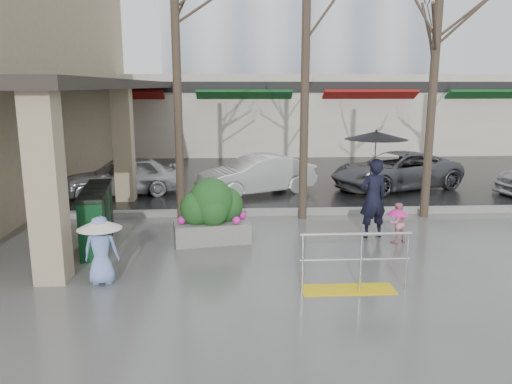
{
  "coord_description": "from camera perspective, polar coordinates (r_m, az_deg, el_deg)",
  "views": [
    {
      "loc": [
        -0.71,
        -9.16,
        3.45
      ],
      "look_at": [
        -0.18,
        0.9,
        1.3
      ],
      "focal_mm": 35.0,
      "sensor_mm": 36.0,
      "label": 1
    }
  ],
  "objects": [
    {
      "name": "ground",
      "position": [
        9.81,
        1.34,
        -8.54
      ],
      "size": [
        120.0,
        120.0,
        0.0
      ],
      "primitive_type": "plane",
      "color": "#51514F",
      "rests_on": "ground"
    },
    {
      "name": "street_asphalt",
      "position": [
        31.36,
        -1.72,
        5.72
      ],
      "size": [
        120.0,
        36.0,
        0.01
      ],
      "primitive_type": "cube",
      "color": "black",
      "rests_on": "ground"
    },
    {
      "name": "curb",
      "position": [
        13.6,
        0.06,
        -2.32
      ],
      "size": [
        120.0,
        0.3,
        0.15
      ],
      "primitive_type": "cube",
      "color": "gray",
      "rests_on": "ground"
    },
    {
      "name": "canopy_slab",
      "position": [
        17.64,
        -16.82,
        12.11
      ],
      "size": [
        2.8,
        18.0,
        0.25
      ],
      "primitive_type": "cube",
      "color": "#2D2823",
      "rests_on": "pillar_front"
    },
    {
      "name": "pillar_front",
      "position": [
        9.38,
        -22.84,
        0.66
      ],
      "size": [
        0.55,
        0.55,
        3.5
      ],
      "primitive_type": "cube",
      "color": "tan",
      "rests_on": "ground"
    },
    {
      "name": "pillar_back",
      "position": [
        15.58,
        -14.88,
        5.37
      ],
      "size": [
        0.55,
        0.55,
        3.5
      ],
      "primitive_type": "cube",
      "color": "tan",
      "rests_on": "ground"
    },
    {
      "name": "storefront_row",
      "position": [
        27.3,
        2.72,
        9.0
      ],
      "size": [
        34.0,
        6.74,
        4.0
      ],
      "color": "beige",
      "rests_on": "ground"
    },
    {
      "name": "handrail",
      "position": [
        8.78,
        10.95,
        -8.68
      ],
      "size": [
        1.9,
        0.5,
        1.03
      ],
      "color": "yellow",
      "rests_on": "ground"
    },
    {
      "name": "tree_west",
      "position": [
        12.93,
        -9.24,
        19.15
      ],
      "size": [
        3.2,
        3.2,
        6.8
      ],
      "color": "#382B21",
      "rests_on": "ground"
    },
    {
      "name": "tree_midwest",
      "position": [
        13.03,
        5.78,
        19.85
      ],
      "size": [
        3.2,
        3.2,
        7.0
      ],
      "color": "#382B21",
      "rests_on": "ground"
    },
    {
      "name": "tree_mideast",
      "position": [
        13.86,
        20.01,
        17.19
      ],
      "size": [
        3.2,
        3.2,
        6.5
      ],
      "color": "#382B21",
      "rests_on": "ground"
    },
    {
      "name": "woman",
      "position": [
        11.63,
        13.36,
        2.05
      ],
      "size": [
        1.42,
        1.42,
        2.5
      ],
      "rotation": [
        0.0,
        0.0,
        3.39
      ],
      "color": "black",
      "rests_on": "ground"
    },
    {
      "name": "child_pink",
      "position": [
        11.57,
        15.82,
        -3.09
      ],
      "size": [
        0.53,
        0.49,
        0.91
      ],
      "rotation": [
        0.0,
        0.0,
        3.47
      ],
      "color": "pink",
      "rests_on": "ground"
    },
    {
      "name": "child_blue",
      "position": [
        9.22,
        -17.35,
        -5.58
      ],
      "size": [
        0.78,
        0.78,
        1.23
      ],
      "rotation": [
        0.0,
        0.0,
        3.18
      ],
      "color": "#7C9ADC",
      "rests_on": "ground"
    },
    {
      "name": "planter",
      "position": [
        11.21,
        -5.07,
        -2.23
      ],
      "size": [
        1.78,
        1.1,
        1.46
      ],
      "rotation": [
        0.0,
        0.0,
        0.17
      ],
      "color": "gray",
      "rests_on": "ground"
    },
    {
      "name": "news_boxes",
      "position": [
        11.43,
        -17.71,
        -2.76
      ],
      "size": [
        0.84,
        2.35,
        1.28
      ],
      "rotation": [
        0.0,
        0.0,
        0.14
      ],
      "color": "#0C3818",
      "rests_on": "ground"
    },
    {
      "name": "car_a",
      "position": [
        16.54,
        -14.98,
        1.81
      ],
      "size": [
        3.96,
        2.41,
        1.26
      ],
      "primitive_type": "imported",
      "rotation": [
        0.0,
        0.0,
        -1.3
      ],
      "color": "#B6B7BB",
      "rests_on": "ground"
    },
    {
      "name": "car_b",
      "position": [
        16.17,
        0.11,
        2.0
      ],
      "size": [
        4.04,
        2.77,
        1.26
      ],
      "primitive_type": "imported",
      "rotation": [
        0.0,
        0.0,
        -1.15
      ],
      "color": "silver",
      "rests_on": "ground"
    },
    {
      "name": "car_c",
      "position": [
        17.61,
        15.67,
        2.37
      ],
      "size": [
        4.98,
        3.56,
        1.26
      ],
      "primitive_type": "imported",
      "rotation": [
        0.0,
        0.0,
        -1.21
      ],
      "color": "#4E5155",
      "rests_on": "ground"
    }
  ]
}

